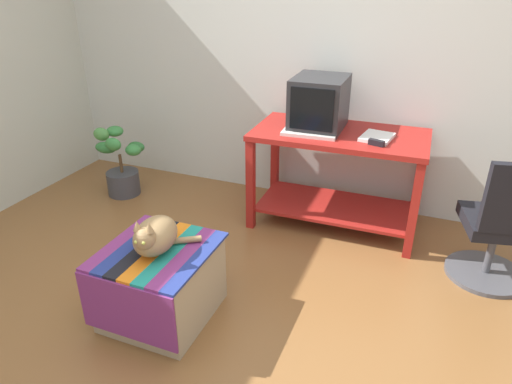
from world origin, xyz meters
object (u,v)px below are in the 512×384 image
at_px(office_chair, 500,230).
at_px(tv_monitor, 319,104).
at_px(ottoman_with_blanket, 160,283).
at_px(cat, 155,236).
at_px(stapler, 376,143).
at_px(book, 377,137).
at_px(keyboard, 309,134).
at_px(potted_plant, 121,168).
at_px(desk, 337,163).

bearing_deg(office_chair, tv_monitor, -30.13).
height_order(ottoman_with_blanket, cat, cat).
xyz_separation_m(cat, stapler, (0.97, 1.29, 0.24)).
xyz_separation_m(tv_monitor, cat, (-0.50, -1.52, -0.41)).
height_order(tv_monitor, office_chair, tv_monitor).
distance_m(book, cat, 1.74).
bearing_deg(keyboard, cat, -114.06).
xyz_separation_m(potted_plant, stapler, (2.21, 0.00, 0.54)).
height_order(desk, office_chair, office_chair).
relative_size(keyboard, book, 1.60).
relative_size(tv_monitor, cat, 1.26).
bearing_deg(tv_monitor, desk, -14.00).
relative_size(ottoman_with_blanket, stapler, 5.86).
bearing_deg(book, tv_monitor, 177.75).
distance_m(tv_monitor, ottoman_with_blanket, 1.75).
xyz_separation_m(potted_plant, office_chair, (3.05, -0.18, 0.13)).
relative_size(book, office_chair, 0.28).
bearing_deg(desk, potted_plant, -175.63).
distance_m(desk, keyboard, 0.36).
bearing_deg(potted_plant, desk, 5.68).
bearing_deg(ottoman_with_blanket, potted_plant, 133.84).
relative_size(desk, office_chair, 1.46).
height_order(desk, stapler, stapler).
relative_size(keyboard, office_chair, 0.45).
xyz_separation_m(office_chair, stapler, (-0.85, 0.19, 0.41)).
bearing_deg(book, potted_plant, -167.92).
bearing_deg(ottoman_with_blanket, keyboard, 69.45).
bearing_deg(potted_plant, cat, -46.26).
bearing_deg(tv_monitor, potted_plant, -173.69).
bearing_deg(tv_monitor, keyboard, -94.81).
bearing_deg(cat, stapler, 45.01).
bearing_deg(book, office_chair, -12.57).
bearing_deg(potted_plant, book, 3.82).
height_order(desk, book, book).
relative_size(keyboard, ottoman_with_blanket, 0.62).
relative_size(desk, keyboard, 3.26).
bearing_deg(keyboard, office_chair, -13.20).
bearing_deg(keyboard, desk, 34.49).
distance_m(potted_plant, office_chair, 3.06).
relative_size(book, ottoman_with_blanket, 0.39).
height_order(cat, office_chair, office_chair).
relative_size(ottoman_with_blanket, office_chair, 0.72).
distance_m(potted_plant, stapler, 2.27).
height_order(desk, tv_monitor, tv_monitor).
distance_m(tv_monitor, potted_plant, 1.88).
height_order(ottoman_with_blanket, potted_plant, potted_plant).
relative_size(tv_monitor, potted_plant, 0.77).
bearing_deg(tv_monitor, cat, -109.39).
bearing_deg(book, ottoman_with_blanket, -115.86).
bearing_deg(office_chair, stapler, -25.23).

